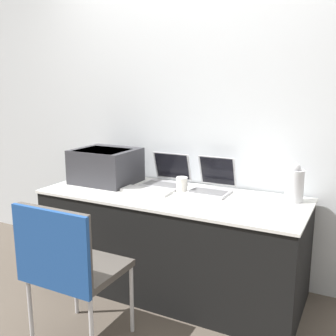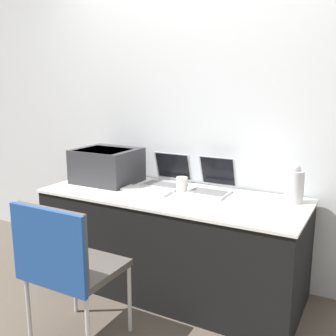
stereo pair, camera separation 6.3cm
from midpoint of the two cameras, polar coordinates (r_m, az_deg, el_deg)
name	(u,v)px [view 2 (the right image)]	position (r m, az deg, el deg)	size (l,w,h in m)	color
ground_plane	(146,311)	(2.81, -2.53, -20.00)	(14.00, 14.00, 0.00)	brown
wall_back	(197,109)	(3.08, 4.85, 8.52)	(8.00, 0.05, 2.60)	silver
table	(171,242)	(2.92, 1.12, -10.66)	(1.88, 0.74, 0.72)	black
printer	(107,164)	(3.15, -8.30, 0.54)	(0.47, 0.41, 0.27)	#333338
laptop_left	(167,178)	(3.05, 0.47, -1.46)	(0.31, 0.31, 0.24)	#B7B7BC
laptop_right	(212,185)	(2.87, 7.06, -2.42)	(0.28, 0.33, 0.25)	#B7B7BC
external_keyboard	(147,191)	(2.86, -2.49, -3.30)	(0.37, 0.14, 0.02)	silver
coffee_cup	(182,185)	(2.84, 2.66, -2.42)	(0.08, 0.08, 0.11)	white
metal_pitcher	(295,185)	(2.72, 18.54, -2.37)	(0.12, 0.12, 0.26)	silver
chair	(64,259)	(2.27, -14.13, -12.65)	(0.49, 0.45, 0.87)	#4C4742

